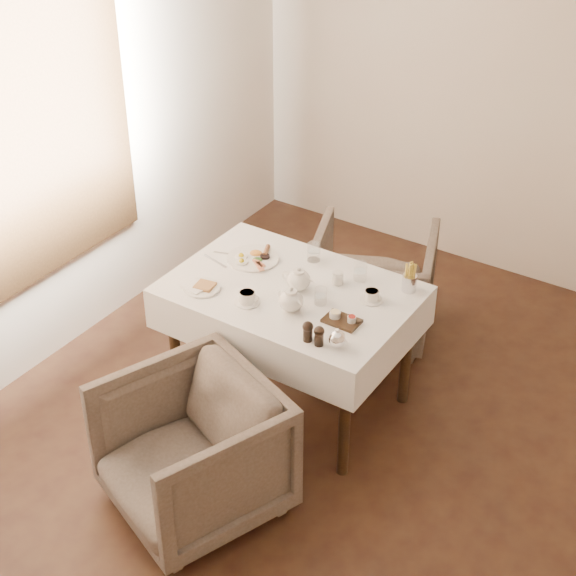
# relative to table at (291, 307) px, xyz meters

# --- Properties ---
(room) EXTENTS (5.00, 5.00, 5.00)m
(room) POSITION_rel_table_xyz_m (-1.42, -0.51, 0.96)
(room) COLOR black
(room) RESTS_ON ground
(table) EXTENTS (1.28, 0.88, 0.75)m
(table) POSITION_rel_table_xyz_m (0.00, 0.00, 0.00)
(table) COLOR black
(table) RESTS_ON ground
(armchair_near) EXTENTS (0.98, 0.99, 0.70)m
(armchair_near) POSITION_rel_table_xyz_m (0.04, -0.93, -0.29)
(armchair_near) COLOR #4A4036
(armchair_near) RESTS_ON ground
(armchair_far) EXTENTS (0.94, 0.95, 0.68)m
(armchair_far) POSITION_rel_table_xyz_m (0.05, 0.86, -0.30)
(armchair_far) COLOR #4A4036
(armchair_far) RESTS_ON ground
(breakfast_plate) EXTENTS (0.29, 0.29, 0.04)m
(breakfast_plate) POSITION_rel_table_xyz_m (-0.33, 0.13, 0.13)
(breakfast_plate) COLOR white
(breakfast_plate) RESTS_ON table
(side_plate) EXTENTS (0.20, 0.19, 0.02)m
(side_plate) POSITION_rel_table_xyz_m (-0.40, -0.26, 0.13)
(side_plate) COLOR white
(side_plate) RESTS_ON table
(teapot_centre) EXTENTS (0.19, 0.16, 0.14)m
(teapot_centre) POSITION_rel_table_xyz_m (0.04, 0.01, 0.19)
(teapot_centre) COLOR white
(teapot_centre) RESTS_ON table
(teapot_front) EXTENTS (0.20, 0.17, 0.14)m
(teapot_front) POSITION_rel_table_xyz_m (0.11, -0.17, 0.19)
(teapot_front) COLOR white
(teapot_front) RESTS_ON table
(creamer) EXTENTS (0.06, 0.06, 0.07)m
(creamer) POSITION_rel_table_xyz_m (0.18, 0.17, 0.15)
(creamer) COLOR white
(creamer) RESTS_ON table
(teacup_near) EXTENTS (0.13, 0.13, 0.06)m
(teacup_near) POSITION_rel_table_xyz_m (-0.11, -0.24, 0.15)
(teacup_near) COLOR white
(teacup_near) RESTS_ON table
(teacup_far) EXTENTS (0.12, 0.12, 0.06)m
(teacup_far) POSITION_rel_table_xyz_m (0.41, 0.13, 0.14)
(teacup_far) COLOR white
(teacup_far) RESTS_ON table
(glass_left) EXTENTS (0.09, 0.09, 0.10)m
(glass_left) POSITION_rel_table_xyz_m (-0.05, 0.31, 0.17)
(glass_left) COLOR silver
(glass_left) RESTS_ON table
(glass_mid) EXTENTS (0.08, 0.08, 0.09)m
(glass_mid) POSITION_rel_table_xyz_m (0.20, -0.03, 0.16)
(glass_mid) COLOR silver
(glass_mid) RESTS_ON table
(glass_right) EXTENTS (0.07, 0.07, 0.10)m
(glass_right) POSITION_rel_table_xyz_m (0.26, 0.28, 0.17)
(glass_right) COLOR silver
(glass_right) RESTS_ON table
(condiment_board) EXTENTS (0.18, 0.12, 0.05)m
(condiment_board) POSITION_rel_table_xyz_m (0.38, -0.12, 0.13)
(condiment_board) COLOR black
(condiment_board) RESTS_ON table
(pepper_mill_left) EXTENTS (0.06, 0.06, 0.11)m
(pepper_mill_left) POSITION_rel_table_xyz_m (0.32, -0.34, 0.17)
(pepper_mill_left) COLOR black
(pepper_mill_left) RESTS_ON table
(pepper_mill_right) EXTENTS (0.06, 0.06, 0.11)m
(pepper_mill_right) POSITION_rel_table_xyz_m (0.38, -0.34, 0.17)
(pepper_mill_right) COLOR black
(pepper_mill_right) RESTS_ON table
(silver_pot) EXTENTS (0.12, 0.10, 0.11)m
(silver_pot) POSITION_rel_table_xyz_m (0.46, -0.31, 0.17)
(silver_pot) COLOR white
(silver_pot) RESTS_ON table
(fries_cup) EXTENTS (0.08, 0.08, 0.16)m
(fries_cup) POSITION_rel_table_xyz_m (0.53, 0.32, 0.19)
(fries_cup) COLOR silver
(fries_cup) RESTS_ON table
(cutlery_fork) EXTENTS (0.17, 0.07, 0.00)m
(cutlery_fork) POSITION_rel_table_xyz_m (-0.48, 0.10, 0.12)
(cutlery_fork) COLOR silver
(cutlery_fork) RESTS_ON table
(cutlery_knife) EXTENTS (0.19, 0.06, 0.00)m
(cutlery_knife) POSITION_rel_table_xyz_m (-0.50, -0.00, 0.12)
(cutlery_knife) COLOR silver
(cutlery_knife) RESTS_ON table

